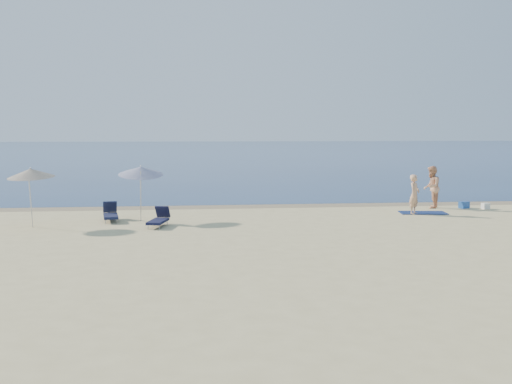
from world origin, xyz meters
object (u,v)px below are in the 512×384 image
at_px(person_left, 414,194).
at_px(blue_cooler, 464,205).
at_px(umbrella_near, 141,171).
at_px(person_right, 432,187).

distance_m(person_left, blue_cooler, 3.55).
relative_size(person_left, blue_cooler, 3.93).
bearing_deg(umbrella_near, person_left, -3.54).
xyz_separation_m(blue_cooler, umbrella_near, (-14.32, -2.28, 1.81)).
bearing_deg(person_left, umbrella_near, 132.95).
distance_m(blue_cooler, umbrella_near, 14.62).
relative_size(person_left, person_right, 0.88).
xyz_separation_m(person_left, umbrella_near, (-11.31, -0.52, 1.12)).
distance_m(person_left, umbrella_near, 11.38).
distance_m(person_right, blue_cooler, 1.69).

